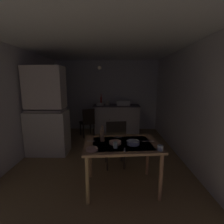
# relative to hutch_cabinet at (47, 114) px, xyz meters

# --- Properties ---
(ground_plane) EXTENTS (5.34, 5.34, 0.00)m
(ground_plane) POSITION_rel_hutch_cabinet_xyz_m (1.30, -0.08, -0.97)
(ground_plane) COLOR olive
(wall_back) EXTENTS (3.68, 0.10, 2.45)m
(wall_back) POSITION_rel_hutch_cabinet_xyz_m (1.30, 2.13, 0.26)
(wall_back) COLOR silver
(wall_back) RESTS_ON ground
(wall_left) EXTENTS (0.10, 4.44, 2.45)m
(wall_left) POSITION_rel_hutch_cabinet_xyz_m (-0.54, -0.08, 0.26)
(wall_left) COLOR silver
(wall_left) RESTS_ON ground
(wall_right) EXTENTS (0.10, 4.44, 2.45)m
(wall_right) POSITION_rel_hutch_cabinet_xyz_m (3.14, -0.08, 0.26)
(wall_right) COLOR silver
(wall_right) RESTS_ON ground
(ceiling_slab) EXTENTS (3.68, 4.44, 0.10)m
(ceiling_slab) POSITION_rel_hutch_cabinet_xyz_m (1.30, -0.08, 1.53)
(ceiling_slab) COLOR silver
(hutch_cabinet) EXTENTS (0.93, 0.55, 2.07)m
(hutch_cabinet) POSITION_rel_hutch_cabinet_xyz_m (0.00, 0.00, 0.00)
(hutch_cabinet) COLOR silver
(hutch_cabinet) RESTS_ON ground
(counter_cabinet) EXTENTS (1.55, 0.64, 0.93)m
(counter_cabinet) POSITION_rel_hutch_cabinet_xyz_m (1.66, 1.76, -0.50)
(counter_cabinet) COLOR silver
(counter_cabinet) RESTS_ON ground
(sink_basin) EXTENTS (0.44, 0.34, 0.15)m
(sink_basin) POSITION_rel_hutch_cabinet_xyz_m (1.89, 1.76, 0.04)
(sink_basin) COLOR silver
(sink_basin) RESTS_ON counter_cabinet
(hand_pump) EXTENTS (0.05, 0.27, 0.39)m
(hand_pump) POSITION_rel_hutch_cabinet_xyz_m (1.13, 1.81, 0.13)
(hand_pump) COLOR #B21E19
(hand_pump) RESTS_ON counter_cabinet
(mixing_bowl_counter) EXTENTS (0.26, 0.26, 0.07)m
(mixing_bowl_counter) POSITION_rel_hutch_cabinet_xyz_m (1.10, 1.71, 0.00)
(mixing_bowl_counter) COLOR white
(mixing_bowl_counter) RESTS_ON counter_cabinet
(stoneware_crock) EXTENTS (0.13, 0.13, 0.13)m
(stoneware_crock) POSITION_rel_hutch_cabinet_xyz_m (1.35, 1.76, 0.03)
(stoneware_crock) COLOR beige
(stoneware_crock) RESTS_ON counter_cabinet
(dining_table) EXTENTS (1.24, 0.90, 0.77)m
(dining_table) POSITION_rel_hutch_cabinet_xyz_m (1.71, -1.30, -0.29)
(dining_table) COLOR #9C764F
(dining_table) RESTS_ON ground
(chair_far_side) EXTENTS (0.45, 0.45, 0.99)m
(chair_far_side) POSITION_rel_hutch_cabinet_xyz_m (1.61, -0.67, -0.46)
(chair_far_side) COLOR black
(chair_far_side) RESTS_ON ground
(chair_by_counter) EXTENTS (0.54, 0.54, 0.90)m
(chair_by_counter) POSITION_rel_hutch_cabinet_xyz_m (0.75, 1.23, -0.49)
(chair_by_counter) COLOR black
(chair_by_counter) RESTS_ON ground
(serving_bowl_wide) EXTENTS (0.20, 0.20, 0.06)m
(serving_bowl_wide) POSITION_rel_hutch_cabinet_xyz_m (1.88, -1.34, -0.17)
(serving_bowl_wide) COLOR #9EB2C6
(serving_bowl_wide) RESTS_ON dining_table
(soup_bowl_small) EXTENTS (0.17, 0.17, 0.03)m
(soup_bowl_small) POSITION_rel_hutch_cabinet_xyz_m (1.27, -1.57, -0.18)
(soup_bowl_small) COLOR tan
(soup_bowl_small) RESTS_ON dining_table
(sauce_dish) EXTENTS (0.18, 0.18, 0.04)m
(sauce_dish) POSITION_rel_hutch_cabinet_xyz_m (1.60, -1.32, -0.18)
(sauce_dish) COLOR tan
(sauce_dish) RESTS_ON dining_table
(teacup_cream) EXTENTS (0.06, 0.06, 0.09)m
(teacup_cream) POSITION_rel_hutch_cabinet_xyz_m (1.60, -1.49, -0.15)
(teacup_cream) COLOR #ADD1C1
(teacup_cream) RESTS_ON dining_table
(mug_dark) EXTENTS (0.08, 0.08, 0.07)m
(mug_dark) POSITION_rel_hutch_cabinet_xyz_m (2.24, -1.56, -0.16)
(mug_dark) COLOR #9EB2C6
(mug_dark) RESTS_ON dining_table
(glass_bottle) EXTENTS (0.07, 0.07, 0.26)m
(glass_bottle) POSITION_rel_hutch_cabinet_xyz_m (1.39, -1.21, -0.09)
(glass_bottle) COLOR olive
(glass_bottle) RESTS_ON dining_table
(table_knife) EXTENTS (0.19, 0.02, 0.00)m
(table_knife) POSITION_rel_hutch_cabinet_xyz_m (2.14, -1.21, -0.19)
(table_knife) COLOR silver
(table_knife) RESTS_ON dining_table
(teaspoon_near_bowl) EXTENTS (0.14, 0.03, 0.00)m
(teaspoon_near_bowl) POSITION_rel_hutch_cabinet_xyz_m (1.21, -1.22, -0.19)
(teaspoon_near_bowl) COLOR beige
(teaspoon_near_bowl) RESTS_ON dining_table
(teaspoon_by_cup) EXTENTS (0.13, 0.03, 0.00)m
(teaspoon_by_cup) POSITION_rel_hutch_cabinet_xyz_m (1.66, -1.02, -0.19)
(teaspoon_by_cup) COLOR beige
(teaspoon_by_cup) RESTS_ON dining_table
(serving_spoon) EXTENTS (0.02, 0.14, 0.00)m
(serving_spoon) POSITION_rel_hutch_cabinet_xyz_m (1.74, -1.56, -0.19)
(serving_spoon) COLOR beige
(serving_spoon) RESTS_ON dining_table
(pendant_bulb) EXTENTS (0.08, 0.08, 0.08)m
(pendant_bulb) POSITION_rel_hutch_cabinet_xyz_m (1.26, -0.03, 1.06)
(pendant_bulb) COLOR #F9EFCC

